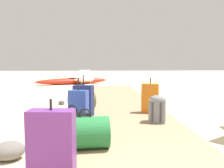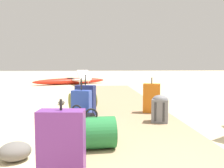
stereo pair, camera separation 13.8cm
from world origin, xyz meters
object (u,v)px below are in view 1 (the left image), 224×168
at_px(backpack_grey, 157,108).
at_px(lounge_chair, 83,79).
at_px(suitcase_blue, 79,107).
at_px(duffel_bag_black, 73,123).
at_px(kayak, 73,81).
at_px(duffel_bag_green, 85,133).
at_px(suitcase_navy, 84,100).
at_px(suitcase_purple, 52,144).
at_px(duffel_bag_olive, 82,100).
at_px(suitcase_orange, 150,98).

distance_m(backpack_grey, lounge_chair, 8.64).
xyz_separation_m(backpack_grey, suitcase_blue, (-1.41, -0.04, 0.04)).
distance_m(backpack_grey, suitcase_blue, 1.41).
relative_size(duffel_bag_black, kayak, 0.14).
distance_m(suitcase_blue, duffel_bag_green, 1.26).
height_order(suitcase_navy, lounge_chair, suitcase_navy).
distance_m(suitcase_purple, suitcase_navy, 2.70).
relative_size(suitcase_blue, lounge_chair, 0.49).
height_order(backpack_grey, lounge_chair, lounge_chair).
relative_size(backpack_grey, kayak, 0.13).
height_order(suitcase_purple, duffel_bag_olive, suitcase_purple).
height_order(backpack_grey, suitcase_orange, suitcase_orange).
bearing_deg(backpack_grey, duffel_bag_black, -154.75).
height_order(duffel_bag_black, suitcase_navy, suitcase_navy).
bearing_deg(backpack_grey, suitcase_blue, -178.52).
height_order(duffel_bag_black, suitcase_purple, suitcase_purple).
xyz_separation_m(suitcase_orange, lounge_chair, (-1.91, 7.58, -0.07)).
bearing_deg(duffel_bag_black, suitcase_orange, 45.67).
distance_m(duffel_bag_black, suitcase_navy, 1.33).
relative_size(suitcase_purple, suitcase_navy, 0.89).
bearing_deg(duffel_bag_black, backpack_grey, 25.25).
height_order(suitcase_purple, suitcase_navy, suitcase_navy).
bearing_deg(lounge_chair, suitcase_orange, -75.89).
xyz_separation_m(backpack_grey, suitcase_orange, (0.05, 0.86, 0.05)).
bearing_deg(backpack_grey, suitcase_orange, 86.51).
distance_m(lounge_chair, kayak, 0.83).
bearing_deg(kayak, suitcase_orange, -72.96).
bearing_deg(backpack_grey, duffel_bag_olive, 135.05).
bearing_deg(suitcase_orange, suitcase_blue, -148.65).
distance_m(suitcase_navy, duffel_bag_olive, 0.84).
distance_m(duffel_bag_black, backpack_grey, 1.61).
distance_m(duffel_bag_green, suitcase_orange, 2.49).
relative_size(suitcase_purple, suitcase_orange, 0.98).
distance_m(duffel_bag_olive, duffel_bag_green, 2.74).
bearing_deg(suitcase_orange, suitcase_navy, -171.08).
height_order(suitcase_blue, kayak, suitcase_blue).
xyz_separation_m(duffel_bag_olive, suitcase_orange, (1.51, -0.60, 0.13)).
height_order(suitcase_blue, lounge_chair, suitcase_blue).
distance_m(backpack_grey, suitcase_navy, 1.50).
relative_size(duffel_bag_black, duffel_bag_olive, 0.82).
xyz_separation_m(duffel_bag_green, suitcase_orange, (1.29, 2.13, 0.11)).
bearing_deg(suitcase_purple, kayak, 94.86).
bearing_deg(lounge_chair, suitcase_blue, -87.01).
relative_size(lounge_chair, kayak, 0.42).
bearing_deg(duffel_bag_olive, kayak, 97.45).
bearing_deg(suitcase_orange, duffel_bag_green, -121.05).
relative_size(duffel_bag_green, lounge_chair, 0.38).
height_order(suitcase_purple, lounge_chair, suitcase_purple).
bearing_deg(lounge_chair, suitcase_purple, -88.07).
height_order(duffel_bag_green, lounge_chair, lounge_chair).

